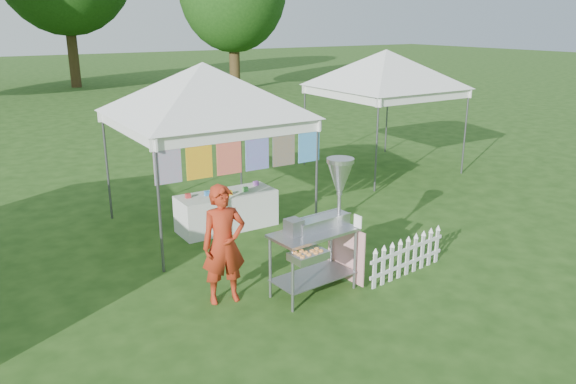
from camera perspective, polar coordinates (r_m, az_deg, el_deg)
ground at (r=7.80m, az=3.03°, el=-11.21°), size 120.00×120.00×0.00m
canopy_main at (r=9.94m, az=-8.66°, el=12.84°), size 4.24×4.24×3.45m
canopy_right at (r=14.24m, az=9.97°, el=14.05°), size 4.24×4.24×3.45m
donut_cart at (r=7.75m, az=3.81°, el=-2.52°), size 1.34×1.02×1.87m
vendor at (r=7.57m, az=-6.55°, el=-5.33°), size 0.66×0.50×1.65m
picket_fence at (r=8.66m, az=12.02°, el=-6.49°), size 1.61×0.22×0.56m
display_table at (r=10.36m, az=-6.24°, el=-1.90°), size 1.80×0.70×0.68m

